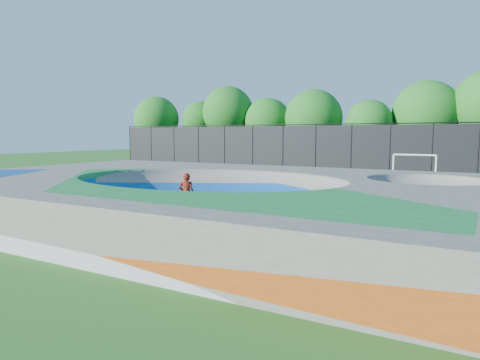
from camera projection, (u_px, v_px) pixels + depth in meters
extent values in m
plane|color=#235F1A|center=(207.00, 216.00, 16.54)|extent=(120.00, 120.00, 0.00)
cube|color=gray|center=(207.00, 196.00, 16.46)|extent=(22.00, 14.00, 1.50)
imported|color=red|center=(187.00, 194.00, 16.47)|extent=(0.72, 0.64, 1.66)
cube|color=black|center=(187.00, 215.00, 16.56)|extent=(0.80, 0.52, 0.05)
cylinder|color=white|center=(393.00, 167.00, 29.35)|extent=(0.12, 0.12, 1.78)
cylinder|color=white|center=(436.00, 169.00, 28.05)|extent=(0.12, 0.12, 1.78)
cylinder|color=white|center=(415.00, 155.00, 28.60)|extent=(2.67, 0.12, 0.12)
cylinder|color=black|center=(130.00, 145.00, 46.23)|extent=(0.09, 0.09, 4.00)
cylinder|color=black|center=(151.00, 146.00, 44.77)|extent=(0.09, 0.09, 4.00)
cylinder|color=black|center=(174.00, 146.00, 43.31)|extent=(0.09, 0.09, 4.00)
cylinder|color=black|center=(198.00, 146.00, 41.85)|extent=(0.09, 0.09, 4.00)
cylinder|color=black|center=(225.00, 147.00, 40.38)|extent=(0.09, 0.09, 4.00)
cylinder|color=black|center=(253.00, 147.00, 38.92)|extent=(0.09, 0.09, 4.00)
cylinder|color=black|center=(283.00, 148.00, 37.46)|extent=(0.09, 0.09, 4.00)
cylinder|color=black|center=(316.00, 148.00, 36.00)|extent=(0.09, 0.09, 4.00)
cylinder|color=black|center=(351.00, 149.00, 34.53)|extent=(0.09, 0.09, 4.00)
cylinder|color=black|center=(390.00, 149.00, 33.07)|extent=(0.09, 0.09, 4.00)
cylinder|color=black|center=(432.00, 150.00, 31.61)|extent=(0.09, 0.09, 4.00)
cylinder|color=black|center=(478.00, 151.00, 30.14)|extent=(0.09, 0.09, 4.00)
cube|color=black|center=(351.00, 149.00, 34.53)|extent=(48.00, 0.03, 3.80)
cylinder|color=black|center=(352.00, 124.00, 34.32)|extent=(48.00, 0.08, 0.08)
cylinder|color=#4E3B27|center=(157.00, 149.00, 50.12)|extent=(0.44, 0.44, 3.03)
sphere|color=#1B681C|center=(157.00, 119.00, 49.76)|extent=(5.17, 5.17, 5.17)
cylinder|color=#4E3B27|center=(200.00, 147.00, 49.20)|extent=(0.44, 0.44, 3.37)
sphere|color=#1B681C|center=(200.00, 119.00, 48.87)|extent=(4.09, 4.09, 4.09)
cylinder|color=#4E3B27|center=(228.00, 148.00, 46.19)|extent=(0.44, 0.44, 3.53)
sphere|color=#1B681C|center=(228.00, 112.00, 45.79)|extent=(5.46, 5.46, 5.46)
cylinder|color=#4E3B27|center=(268.00, 152.00, 44.66)|extent=(0.44, 0.44, 2.70)
sphere|color=#1B681C|center=(268.00, 121.00, 44.32)|extent=(4.84, 4.84, 4.84)
cylinder|color=#4E3B27|center=(313.00, 154.00, 41.11)|extent=(0.44, 0.44, 2.66)
sphere|color=#1B681C|center=(313.00, 118.00, 40.75)|extent=(5.46, 5.46, 5.46)
cylinder|color=#4E3B27|center=(368.00, 155.00, 37.86)|extent=(0.44, 0.44, 2.70)
sphere|color=#1B681C|center=(369.00, 122.00, 37.56)|extent=(4.03, 4.03, 4.03)
cylinder|color=#4E3B27|center=(424.00, 155.00, 37.09)|extent=(0.44, 0.44, 2.80)
sphere|color=#1B681C|center=(426.00, 114.00, 36.72)|extent=(5.70, 5.70, 5.70)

